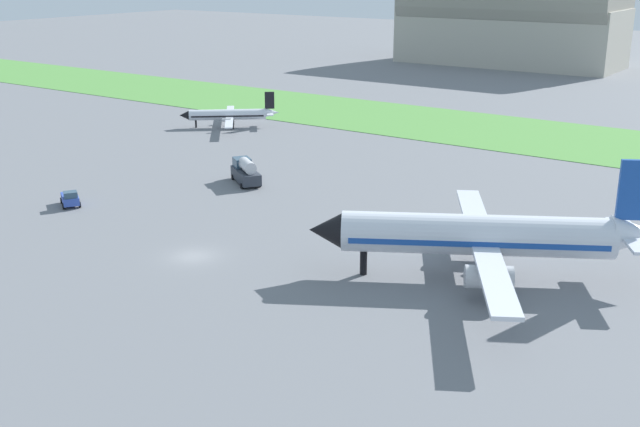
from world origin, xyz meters
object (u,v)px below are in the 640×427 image
object	(u,v)px
airplane_taxiing_turboprop	(230,114)
pushback_tug_midfield	(70,198)
airplane_midfield_jet	(483,236)
fuel_truck_near_gate	(246,171)

from	to	relation	value
airplane_taxiing_turboprop	pushback_tug_midfield	xyz separation A→B (m)	(15.03, -45.64, -1.29)
airplane_midfield_jet	airplane_taxiing_turboprop	distance (m)	74.57
airplane_midfield_jet	airplane_taxiing_turboprop	size ratio (longest dim) A/B	1.78
fuel_truck_near_gate	pushback_tug_midfield	size ratio (longest dim) A/B	1.68
airplane_midfield_jet	pushback_tug_midfield	bearing A→B (deg)	-21.51
pushback_tug_midfield	airplane_midfield_jet	bearing A→B (deg)	40.73
airplane_midfield_jet	pushback_tug_midfield	size ratio (longest dim) A/B	7.23
airplane_midfield_jet	airplane_taxiing_turboprop	world-z (taller)	airplane_midfield_jet
fuel_truck_near_gate	airplane_midfield_jet	bearing A→B (deg)	-163.40
airplane_taxiing_turboprop	airplane_midfield_jet	bearing A→B (deg)	108.65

